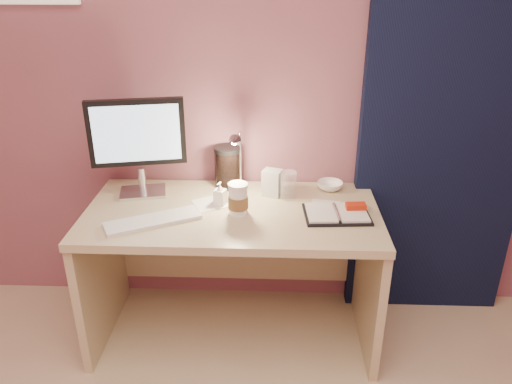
{
  "coord_description": "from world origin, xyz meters",
  "views": [
    {
      "loc": [
        0.2,
        -0.74,
        1.8
      ],
      "look_at": [
        0.12,
        1.33,
        0.85
      ],
      "focal_mm": 35.0,
      "sensor_mm": 36.0,
      "label": 1
    }
  ],
  "objects_px": {
    "coffee_cup": "(238,200)",
    "bowl": "(330,186)",
    "planner": "(338,213)",
    "lotion_bottle": "(220,193)",
    "keyboard": "(153,221)",
    "monitor": "(137,139)",
    "clear_cup": "(288,185)",
    "product_box": "(272,183)",
    "dark_jar": "(228,169)",
    "desk_lamp": "(242,157)",
    "desk": "(234,243)"
  },
  "relations": [
    {
      "from": "desk",
      "to": "coffee_cup",
      "type": "bearing_deg",
      "value": -73.21
    },
    {
      "from": "desk",
      "to": "monitor",
      "type": "distance_m",
      "value": 0.71
    },
    {
      "from": "desk",
      "to": "bowl",
      "type": "distance_m",
      "value": 0.58
    },
    {
      "from": "monitor",
      "to": "product_box",
      "type": "distance_m",
      "value": 0.7
    },
    {
      "from": "dark_jar",
      "to": "desk_lamp",
      "type": "xyz_separation_m",
      "value": [
        0.08,
        -0.11,
        0.11
      ]
    },
    {
      "from": "clear_cup",
      "to": "dark_jar",
      "type": "xyz_separation_m",
      "value": [
        -0.31,
        0.14,
        0.03
      ]
    },
    {
      "from": "coffee_cup",
      "to": "dark_jar",
      "type": "xyz_separation_m",
      "value": [
        -0.07,
        0.31,
        0.03
      ]
    },
    {
      "from": "coffee_cup",
      "to": "bowl",
      "type": "distance_m",
      "value": 0.54
    },
    {
      "from": "monitor",
      "to": "product_box",
      "type": "bearing_deg",
      "value": -11.13
    },
    {
      "from": "dark_jar",
      "to": "desk_lamp",
      "type": "relative_size",
      "value": 0.58
    },
    {
      "from": "keyboard",
      "to": "lotion_bottle",
      "type": "bearing_deg",
      "value": 7.29
    },
    {
      "from": "planner",
      "to": "bowl",
      "type": "bearing_deg",
      "value": 88.52
    },
    {
      "from": "bowl",
      "to": "dark_jar",
      "type": "xyz_separation_m",
      "value": [
        -0.53,
        0.02,
        0.08
      ]
    },
    {
      "from": "product_box",
      "to": "desk_lamp",
      "type": "bearing_deg",
      "value": -158.11
    },
    {
      "from": "desk",
      "to": "monitor",
      "type": "height_order",
      "value": "monitor"
    },
    {
      "from": "coffee_cup",
      "to": "clear_cup",
      "type": "bearing_deg",
      "value": 36.92
    },
    {
      "from": "desk",
      "to": "product_box",
      "type": "height_order",
      "value": "product_box"
    },
    {
      "from": "coffee_cup",
      "to": "lotion_bottle",
      "type": "relative_size",
      "value": 1.31
    },
    {
      "from": "bowl",
      "to": "product_box",
      "type": "distance_m",
      "value": 0.31
    },
    {
      "from": "bowl",
      "to": "coffee_cup",
      "type": "bearing_deg",
      "value": -147.38
    },
    {
      "from": "monitor",
      "to": "clear_cup",
      "type": "distance_m",
      "value": 0.77
    },
    {
      "from": "keyboard",
      "to": "bowl",
      "type": "bearing_deg",
      "value": -1.96
    },
    {
      "from": "bowl",
      "to": "desk",
      "type": "bearing_deg",
      "value": -159.19
    },
    {
      "from": "keyboard",
      "to": "coffee_cup",
      "type": "xyz_separation_m",
      "value": [
        0.38,
        0.1,
        0.06
      ]
    },
    {
      "from": "product_box",
      "to": "lotion_bottle",
      "type": "bearing_deg",
      "value": -134.54
    },
    {
      "from": "planner",
      "to": "product_box",
      "type": "xyz_separation_m",
      "value": [
        -0.31,
        0.21,
        0.06
      ]
    },
    {
      "from": "monitor",
      "to": "planner",
      "type": "distance_m",
      "value": 1.03
    },
    {
      "from": "bowl",
      "to": "product_box",
      "type": "xyz_separation_m",
      "value": [
        -0.3,
        -0.08,
        0.05
      ]
    },
    {
      "from": "desk",
      "to": "monitor",
      "type": "xyz_separation_m",
      "value": [
        -0.47,
        0.09,
        0.52
      ]
    },
    {
      "from": "monitor",
      "to": "keyboard",
      "type": "xyz_separation_m",
      "value": [
        0.12,
        -0.31,
        -0.29
      ]
    },
    {
      "from": "clear_cup",
      "to": "desk_lamp",
      "type": "height_order",
      "value": "desk_lamp"
    },
    {
      "from": "keyboard",
      "to": "product_box",
      "type": "bearing_deg",
      "value": 3.03
    },
    {
      "from": "monitor",
      "to": "dark_jar",
      "type": "distance_m",
      "value": 0.48
    },
    {
      "from": "desk",
      "to": "product_box",
      "type": "relative_size",
      "value": 10.3
    },
    {
      "from": "desk",
      "to": "planner",
      "type": "relative_size",
      "value": 4.47
    },
    {
      "from": "monitor",
      "to": "planner",
      "type": "height_order",
      "value": "monitor"
    },
    {
      "from": "bowl",
      "to": "monitor",
      "type": "bearing_deg",
      "value": -174.6
    },
    {
      "from": "product_box",
      "to": "keyboard",
      "type": "bearing_deg",
      "value": -129.17
    },
    {
      "from": "coffee_cup",
      "to": "bowl",
      "type": "xyz_separation_m",
      "value": [
        0.46,
        0.29,
        -0.05
      ]
    },
    {
      "from": "monitor",
      "to": "planner",
      "type": "xyz_separation_m",
      "value": [
        0.97,
        -0.2,
        -0.28
      ]
    },
    {
      "from": "clear_cup",
      "to": "bowl",
      "type": "xyz_separation_m",
      "value": [
        0.22,
        0.11,
        -0.05
      ]
    },
    {
      "from": "clear_cup",
      "to": "desk_lamp",
      "type": "xyz_separation_m",
      "value": [
        -0.23,
        0.03,
        0.14
      ]
    },
    {
      "from": "desk",
      "to": "lotion_bottle",
      "type": "relative_size",
      "value": 12.01
    },
    {
      "from": "planner",
      "to": "desk_lamp",
      "type": "relative_size",
      "value": 0.95
    },
    {
      "from": "clear_cup",
      "to": "dark_jar",
      "type": "relative_size",
      "value": 0.73
    },
    {
      "from": "product_box",
      "to": "desk_lamp",
      "type": "xyz_separation_m",
      "value": [
        -0.15,
        -0.0,
        0.14
      ]
    },
    {
      "from": "keyboard",
      "to": "monitor",
      "type": "bearing_deg",
      "value": 84.35
    },
    {
      "from": "dark_jar",
      "to": "product_box",
      "type": "xyz_separation_m",
      "value": [
        0.23,
        -0.1,
        -0.03
      ]
    },
    {
      "from": "bowl",
      "to": "clear_cup",
      "type": "bearing_deg",
      "value": -152.48
    },
    {
      "from": "planner",
      "to": "lotion_bottle",
      "type": "bearing_deg",
      "value": 166.69
    }
  ]
}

